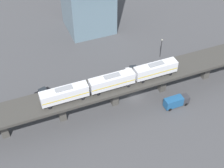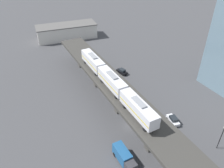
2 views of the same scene
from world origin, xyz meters
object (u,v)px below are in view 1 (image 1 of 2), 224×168
(street_car_black, at_px, (43,92))
(street_lamp, at_px, (161,47))
(street_car_white, at_px, (133,69))
(subway_train, at_px, (112,81))
(delivery_truck, at_px, (176,101))

(street_car_black, relative_size, street_lamp, 0.68)
(street_car_white, bearing_deg, subway_train, 135.58)
(subway_train, bearing_deg, street_car_black, 52.49)
(street_car_black, distance_m, street_lamp, 40.41)
(subway_train, bearing_deg, delivery_truck, -109.00)
(street_car_white, distance_m, delivery_truck, 18.70)
(street_car_white, distance_m, street_lamp, 12.53)
(subway_train, bearing_deg, street_lamp, -56.27)
(street_car_white, bearing_deg, delivery_truck, -165.00)
(street_lamp, bearing_deg, street_car_black, 94.33)
(street_car_black, distance_m, delivery_truck, 38.20)
(subway_train, height_order, street_car_white, subway_train)
(delivery_truck, bearing_deg, subway_train, 71.00)
(street_car_black, xyz_separation_m, street_car_white, (-0.47, -28.57, 0.00))
(delivery_truck, bearing_deg, street_car_black, 61.00)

